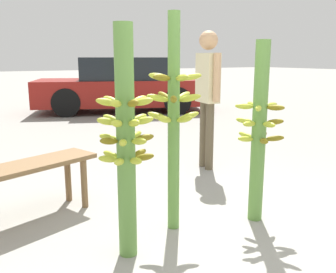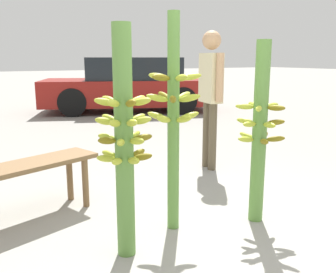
{
  "view_description": "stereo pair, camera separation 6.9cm",
  "coord_description": "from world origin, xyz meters",
  "px_view_note": "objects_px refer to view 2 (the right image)",
  "views": [
    {
      "loc": [
        -1.6,
        -2.01,
        1.4
      ],
      "look_at": [
        -0.05,
        0.6,
        0.76
      ],
      "focal_mm": 40.0,
      "sensor_mm": 36.0,
      "label": 1
    },
    {
      "loc": [
        -1.54,
        -2.05,
        1.4
      ],
      "look_at": [
        -0.05,
        0.6,
        0.76
      ],
      "focal_mm": 40.0,
      "sensor_mm": 36.0,
      "label": 2
    }
  ],
  "objects_px": {
    "vendor_person": "(211,86)",
    "banana_stalk_center": "(173,117)",
    "banana_stalk_left": "(124,141)",
    "banana_stalk_right": "(260,132)",
    "market_bench": "(20,174)",
    "parked_car": "(130,85)"
  },
  "relations": [
    {
      "from": "banana_stalk_left",
      "to": "market_bench",
      "type": "xyz_separation_m",
      "value": [
        -0.57,
        0.95,
        -0.41
      ]
    },
    {
      "from": "market_bench",
      "to": "banana_stalk_right",
      "type": "bearing_deg",
      "value": -47.28
    },
    {
      "from": "vendor_person",
      "to": "parked_car",
      "type": "relative_size",
      "value": 0.37
    },
    {
      "from": "market_bench",
      "to": "parked_car",
      "type": "bearing_deg",
      "value": 39.6
    },
    {
      "from": "vendor_person",
      "to": "parked_car",
      "type": "bearing_deg",
      "value": -4.53
    },
    {
      "from": "banana_stalk_left",
      "to": "vendor_person",
      "type": "bearing_deg",
      "value": 39.59
    },
    {
      "from": "vendor_person",
      "to": "banana_stalk_center",
      "type": "bearing_deg",
      "value": 143.42
    },
    {
      "from": "banana_stalk_left",
      "to": "parked_car",
      "type": "relative_size",
      "value": 0.35
    },
    {
      "from": "vendor_person",
      "to": "market_bench",
      "type": "relative_size",
      "value": 1.2
    },
    {
      "from": "vendor_person",
      "to": "market_bench",
      "type": "height_order",
      "value": "vendor_person"
    },
    {
      "from": "banana_stalk_left",
      "to": "vendor_person",
      "type": "xyz_separation_m",
      "value": [
        1.79,
        1.48,
        0.22
      ]
    },
    {
      "from": "banana_stalk_left",
      "to": "banana_stalk_right",
      "type": "bearing_deg",
      "value": -0.9
    },
    {
      "from": "parked_car",
      "to": "banana_stalk_left",
      "type": "bearing_deg",
      "value": 178.33
    },
    {
      "from": "banana_stalk_left",
      "to": "parked_car",
      "type": "xyz_separation_m",
      "value": [
        3.02,
        6.82,
        -0.16
      ]
    },
    {
      "from": "banana_stalk_left",
      "to": "vendor_person",
      "type": "height_order",
      "value": "vendor_person"
    },
    {
      "from": "banana_stalk_left",
      "to": "market_bench",
      "type": "distance_m",
      "value": 1.18
    },
    {
      "from": "banana_stalk_right",
      "to": "market_bench",
      "type": "distance_m",
      "value": 2.07
    },
    {
      "from": "banana_stalk_right",
      "to": "parked_car",
      "type": "bearing_deg",
      "value": 75.22
    },
    {
      "from": "banana_stalk_center",
      "to": "vendor_person",
      "type": "height_order",
      "value": "banana_stalk_center"
    },
    {
      "from": "banana_stalk_right",
      "to": "vendor_person",
      "type": "relative_size",
      "value": 0.9
    },
    {
      "from": "vendor_person",
      "to": "banana_stalk_right",
      "type": "bearing_deg",
      "value": 167.73
    },
    {
      "from": "banana_stalk_left",
      "to": "banana_stalk_center",
      "type": "xyz_separation_m",
      "value": [
        0.51,
        0.21,
        0.1
      ]
    }
  ]
}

